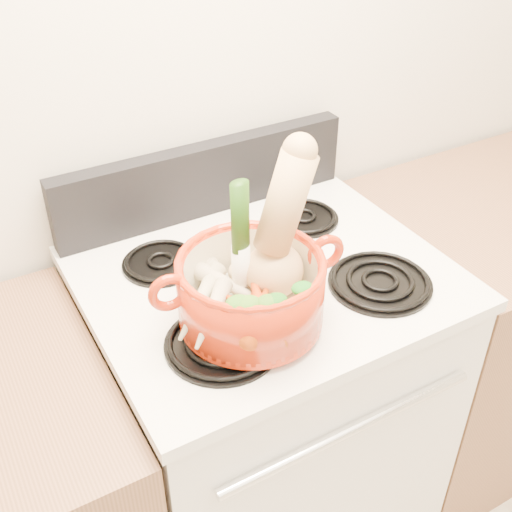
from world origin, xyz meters
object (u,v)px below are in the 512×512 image
squash (275,228)px  leek (241,240)px  dutch_oven (251,291)px  stove_body (264,420)px

squash → leek: 0.07m
dutch_oven → squash: 0.13m
stove_body → squash: squash is taller
dutch_oven → leek: bearing=92.2°
squash → leek: (-0.06, 0.02, -0.02)m
dutch_oven → stove_body: bearing=56.5°
leek → squash: bearing=-38.6°
stove_body → leek: bearing=-139.9°
stove_body → leek: size_ratio=3.50×
stove_body → squash: 0.70m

